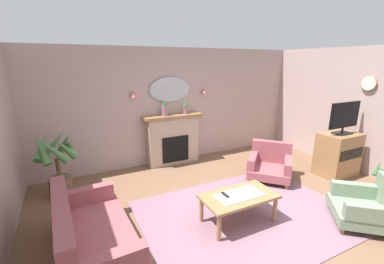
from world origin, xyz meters
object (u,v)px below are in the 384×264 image
Objects in this scene: floral_couch at (87,231)px; potted_plant_corner_palm at (58,163)px; tv_cabinet at (338,154)px; mantel_vase_centre at (185,106)px; wall_sconce_right at (204,90)px; tv_flatscreen at (345,117)px; fireplace at (173,140)px; potted_plant_small_fern at (383,182)px; tv_remote at (225,195)px; wall_mirror at (170,90)px; coffee_table at (239,199)px; armchair_in_corner at (270,163)px; wall_clock at (369,83)px; mantel_vase_left at (165,109)px; armchair_by_coffee_table at (371,206)px; wall_sconce_left at (133,94)px.

potted_plant_corner_palm reaches higher than floral_couch.
mantel_vase_centre is at bearing 140.03° from tv_cabinet.
mantel_vase_centre is at bearing -167.69° from wall_sconce_right.
tv_flatscreen is (0.00, -0.02, 0.80)m from tv_cabinet.
fireplace reaches higher than potted_plant_small_fern.
wall_mirror is at bearing 84.87° from tv_remote.
armchair_in_corner reaches higher than coffee_table.
potted_plant_corner_palm is (-2.39, -0.67, -1.08)m from wall_mirror.
tv_flatscreen is at bearing 173.26° from wall_clock.
wall_clock is 1.94× the size of tv_remote.
fireplace is 3.55m from tv_cabinet.
mantel_vase_left is 0.58× the size of potted_plant_small_fern.
floral_couch is at bearing -140.96° from wall_sconce_right.
fireplace is 8.50× the size of tv_remote.
armchair_in_corner is at bearing 27.50° from tv_remote.
armchair_by_coffee_table is 5.01m from potted_plant_corner_palm.
armchair_in_corner is 1.92m from potted_plant_small_fern.
mantel_vase_left is at bearing 135.97° from armchair_in_corner.
wall_sconce_left is 0.12× the size of potted_plant_corner_palm.
armchair_by_coffee_table is at bearing -65.12° from fireplace.
wall_mirror reaches higher than wall_sconce_left.
wall_mirror reaches higher than tv_cabinet.
wall_sconce_left reaches higher than tv_remote.
mantel_vase_left reaches higher than floral_couch.
fireplace is 9.71× the size of wall_sconce_right.
potted_plant_small_fern is (3.52, -3.21, -1.38)m from wall_sconce_left.
wall_sconce_right reaches higher than mantel_vase_centre.
wall_clock reaches higher than floral_couch.
wall_mirror is 1.07× the size of tv_cabinet.
mantel_vase_left is 2.31× the size of tv_remote.
tv_remote is (0.61, -2.61, -1.21)m from wall_sconce_left.
floral_couch is 1.82m from potted_plant_corner_palm.
armchair_in_corner is (-1.87, 0.59, -1.59)m from wall_clock.
wall_sconce_left and wall_sconce_right have the same top height.
wall_clock reaches higher than wall_sconce_right.
wall_clock is 5.66m from floral_couch.
floral_couch is 2.74× the size of potted_plant_small_fern.
wall_sconce_right is 3.10m from coffee_table.
wall_mirror is at bearing 129.31° from potted_plant_small_fern.
wall_sconce_left reaches higher than armchair_in_corner.
floral_couch is (-1.25, -2.39, -1.34)m from wall_sconce_left.
armchair_by_coffee_table is at bearing -62.30° from mantel_vase_left.
coffee_table is 1.72× the size of potted_plant_small_fern.
mantel_vase_centre reaches higher than armchair_in_corner.
potted_plant_corner_palm is at bearing -169.42° from mantel_vase_centre.
coffee_table is at bearing -41.40° from potted_plant_corner_palm.
mantel_vase_left is at bearing -180.00° from mantel_vase_centre.
fireplace is 1.42× the size of wall_mirror.
armchair_by_coffee_table is at bearing -77.83° from wall_sconce_right.
wall_sconce_left is at bearing 148.68° from tv_cabinet.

